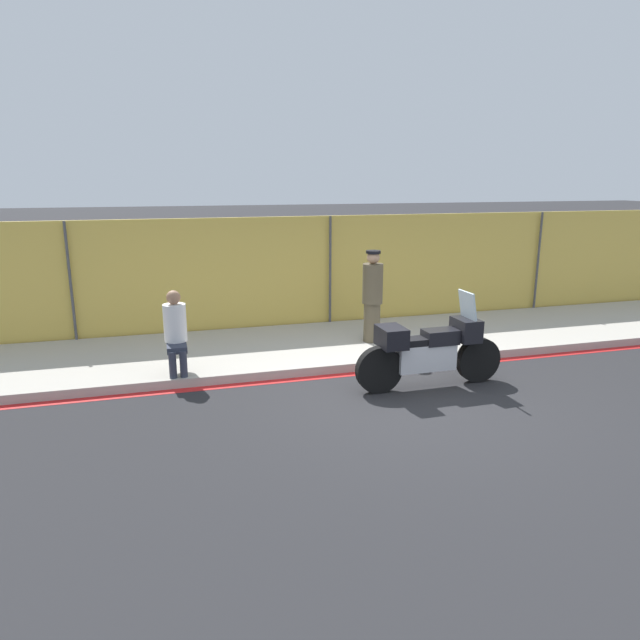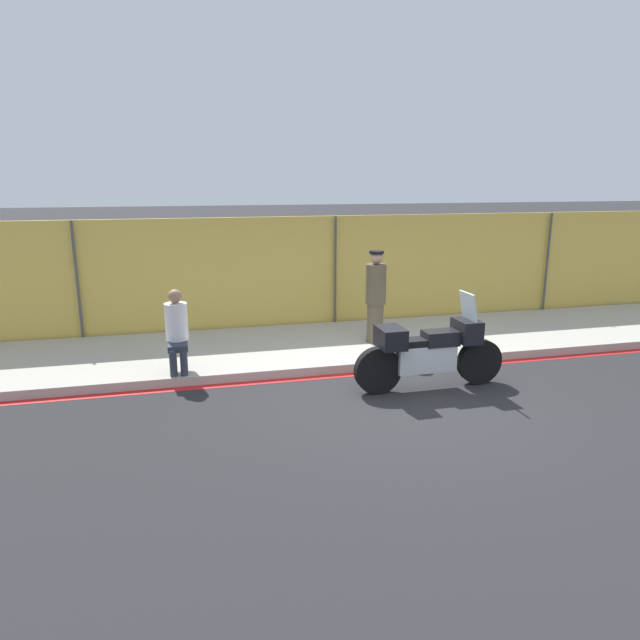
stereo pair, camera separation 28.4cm
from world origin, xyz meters
The scene contains 7 objects.
ground_plane centered at (0.00, 0.00, 0.00)m, with size 120.00×120.00×0.00m, color #262628.
sidewalk centered at (0.00, 2.67, 0.07)m, with size 37.01×2.80×0.15m.
curb_paint_stripe centered at (0.00, 1.18, 0.00)m, with size 37.01×0.18×0.01m.
storefront_fence centered at (0.00, 4.16, 1.17)m, with size 35.16×0.17×2.35m.
motorcycle centered at (0.44, 0.33, 0.58)m, with size 2.36×0.52×1.45m.
officer_standing centered at (0.32, 2.44, 1.01)m, with size 0.37×0.37×1.69m.
person_seated_on_curb centered at (-3.21, 1.73, 0.85)m, with size 0.35×0.65×1.27m.
Camera 2 is at (-3.08, -7.17, 3.10)m, focal length 32.00 mm.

